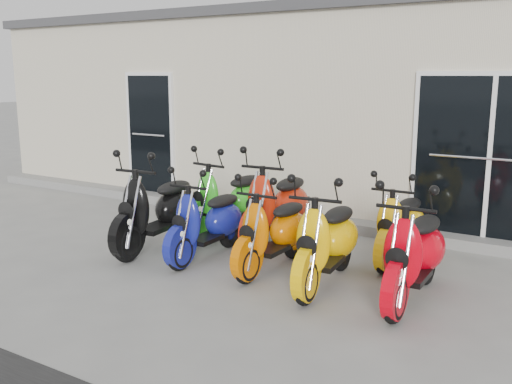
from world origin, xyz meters
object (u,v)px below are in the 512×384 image
at_px(scooter_front_black, 157,198).
at_px(scooter_back_red, 277,194).
at_px(scooter_front_orange_b, 327,229).
at_px(scooter_front_red, 415,240).
at_px(scooter_back_yellow, 401,215).
at_px(scooter_front_orange_a, 273,221).
at_px(scooter_back_green, 229,190).
at_px(scooter_front_blue, 207,211).

bearing_deg(scooter_front_black, scooter_back_red, 33.64).
relative_size(scooter_front_orange_b, scooter_back_red, 0.94).
bearing_deg(scooter_front_red, scooter_back_yellow, 112.50).
xyz_separation_m(scooter_front_black, scooter_front_orange_a, (1.72, 0.06, -0.08)).
distance_m(scooter_back_green, scooter_back_yellow, 2.46).
bearing_deg(scooter_front_blue, scooter_back_red, 64.76).
relative_size(scooter_front_black, scooter_front_orange_b, 1.06).
xyz_separation_m(scooter_front_orange_b, scooter_back_red, (-1.23, 1.10, 0.04)).
relative_size(scooter_front_orange_a, scooter_back_yellow, 1.01).
height_order(scooter_front_black, scooter_front_red, scooter_front_black).
height_order(scooter_front_red, scooter_back_green, scooter_back_green).
distance_m(scooter_front_red, scooter_back_red, 2.40).
distance_m(scooter_front_orange_b, scooter_back_yellow, 1.30).
bearing_deg(scooter_back_green, scooter_front_red, -11.30).
height_order(scooter_front_orange_a, scooter_back_green, scooter_back_green).
bearing_deg(scooter_front_blue, scooter_front_orange_a, 1.59).
height_order(scooter_front_black, scooter_front_blue, scooter_front_black).
xyz_separation_m(scooter_back_green, scooter_back_red, (0.81, -0.04, 0.03)).
height_order(scooter_front_black, scooter_front_orange_a, scooter_front_black).
distance_m(scooter_front_black, scooter_front_red, 3.40).
height_order(scooter_back_green, scooter_back_yellow, scooter_back_green).
bearing_deg(scooter_back_red, scooter_front_orange_b, -44.19).
distance_m(scooter_front_black, scooter_front_orange_a, 1.72).
relative_size(scooter_front_black, scooter_front_orange_a, 1.14).
height_order(scooter_front_orange_b, scooter_back_red, scooter_back_red).
height_order(scooter_front_blue, scooter_back_yellow, scooter_front_blue).
relative_size(scooter_front_blue, scooter_back_red, 0.87).
xyz_separation_m(scooter_front_orange_a, scooter_front_orange_b, (0.75, -0.15, 0.05)).
height_order(scooter_front_orange_b, scooter_back_yellow, scooter_front_orange_b).
relative_size(scooter_front_black, scooter_front_red, 1.05).
xyz_separation_m(scooter_front_blue, scooter_back_red, (0.44, 0.99, 0.09)).
distance_m(scooter_front_orange_a, scooter_back_green, 1.62).
bearing_deg(scooter_front_red, scooter_front_blue, 177.76).
bearing_deg(scooter_back_red, scooter_front_red, -28.27).
height_order(scooter_front_blue, scooter_back_red, scooter_back_red).
bearing_deg(scooter_back_green, scooter_back_red, 5.83).
bearing_deg(scooter_front_orange_b, scooter_front_red, -1.77).
distance_m(scooter_back_red, scooter_back_yellow, 1.66).
relative_size(scooter_front_blue, scooter_front_orange_b, 0.93).
bearing_deg(scooter_front_orange_a, scooter_back_red, 118.21).
bearing_deg(scooter_front_blue, scooter_front_orange_b, -4.70).
bearing_deg(scooter_front_orange_b, scooter_front_blue, 171.29).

